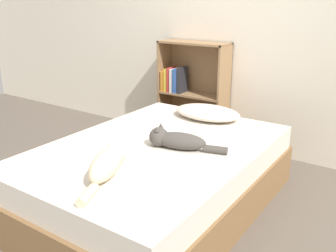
{
  "coord_description": "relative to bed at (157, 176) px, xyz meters",
  "views": [
    {
      "loc": [
        1.42,
        -1.93,
        1.42
      ],
      "look_at": [
        0.0,
        0.14,
        0.57
      ],
      "focal_mm": 40.0,
      "sensor_mm": 36.0,
      "label": 1
    }
  ],
  "objects": [
    {
      "name": "pillow",
      "position": [
        -0.01,
        0.74,
        0.29
      ],
      "size": [
        0.57,
        0.37,
        0.1
      ],
      "color": "beige",
      "rests_on": "bed"
    },
    {
      "name": "bookshelf",
      "position": [
        -0.47,
        1.26,
        0.31
      ],
      "size": [
        0.7,
        0.26,
        1.03
      ],
      "color": "#8E6B47",
      "rests_on": "ground_plane"
    },
    {
      "name": "cat_dark",
      "position": [
        0.14,
        0.03,
        0.3
      ],
      "size": [
        0.53,
        0.23,
        0.15
      ],
      "rotation": [
        0.0,
        0.0,
        3.41
      ],
      "color": "#47423D",
      "rests_on": "bed"
    },
    {
      "name": "cat_light",
      "position": [
        0.04,
        -0.52,
        0.31
      ],
      "size": [
        0.3,
        0.56,
        0.15
      ],
      "rotation": [
        0.0,
        0.0,
        1.96
      ],
      "color": "beige",
      "rests_on": "bed"
    },
    {
      "name": "wall_back",
      "position": [
        0.0,
        1.4,
        1.02
      ],
      "size": [
        8.0,
        0.06,
        2.5
      ],
      "color": "silver",
      "rests_on": "ground_plane"
    },
    {
      "name": "bed",
      "position": [
        0.0,
        0.0,
        0.0
      ],
      "size": [
        1.34,
        1.9,
        0.47
      ],
      "color": "brown",
      "rests_on": "ground_plane"
    },
    {
      "name": "ground_plane",
      "position": [
        0.0,
        0.0,
        -0.23
      ],
      "size": [
        8.0,
        8.0,
        0.0
      ],
      "primitive_type": "plane",
      "color": "brown"
    }
  ]
}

